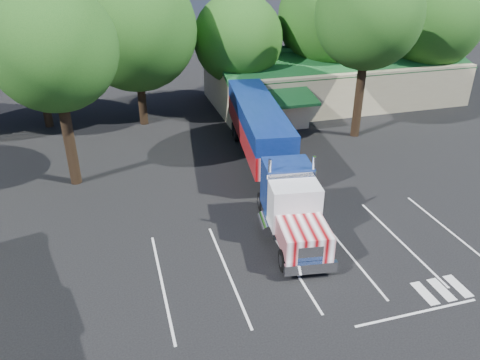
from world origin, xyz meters
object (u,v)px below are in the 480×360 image
object	(u,v)px
woman	(319,243)
silver_sedan	(331,106)
semi_truck	(265,141)
bicycle	(249,152)

from	to	relation	value
woman	silver_sedan	size ratio (longest dim) A/B	0.34
semi_truck	bicycle	bearing A→B (deg)	101.13
semi_truck	silver_sedan	distance (m)	14.47
woman	bicycle	bearing A→B (deg)	-18.02
semi_truck	silver_sedan	xyz separation A→B (m)	(10.02, 10.30, -1.72)
semi_truck	woman	size ratio (longest dim) A/B	13.17
silver_sedan	bicycle	bearing A→B (deg)	110.88
bicycle	woman	bearing A→B (deg)	-82.96
woman	bicycle	distance (m)	12.74
bicycle	silver_sedan	size ratio (longest dim) A/B	0.33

